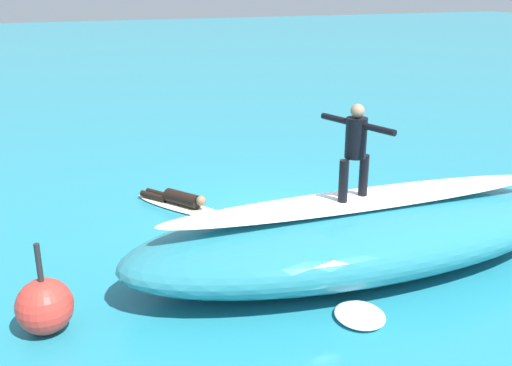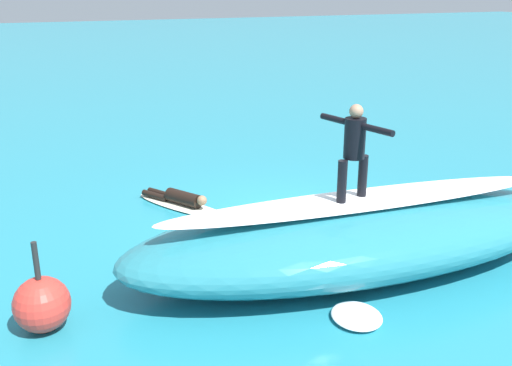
{
  "view_description": "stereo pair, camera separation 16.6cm",
  "coord_description": "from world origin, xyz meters",
  "px_view_note": "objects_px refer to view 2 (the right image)",
  "views": [
    {
      "loc": [
        4.4,
        9.58,
        4.43
      ],
      "look_at": [
        0.76,
        0.44,
        1.0
      ],
      "focal_mm": 41.2,
      "sensor_mm": 36.0,
      "label": 1
    },
    {
      "loc": [
        4.25,
        9.64,
        4.43
      ],
      "look_at": [
        0.76,
        0.44,
        1.0
      ],
      "focal_mm": 41.2,
      "sensor_mm": 36.0,
      "label": 2
    }
  ],
  "objects_px": {
    "surfboard_riding": "(351,202)",
    "surfboard_paddling": "(184,206)",
    "surfer_riding": "(354,146)",
    "buoy_marker": "(42,304)",
    "surfer_paddling": "(179,197)"
  },
  "relations": [
    {
      "from": "surfboard_riding",
      "to": "surfer_riding",
      "type": "distance_m",
      "value": 0.9
    },
    {
      "from": "surfboard_riding",
      "to": "buoy_marker",
      "type": "relative_size",
      "value": 1.58
    },
    {
      "from": "surfer_riding",
      "to": "buoy_marker",
      "type": "height_order",
      "value": "surfer_riding"
    },
    {
      "from": "surfer_riding",
      "to": "buoy_marker",
      "type": "xyz_separation_m",
      "value": [
        4.63,
        0.08,
        -1.69
      ]
    },
    {
      "from": "surfboard_riding",
      "to": "surfer_riding",
      "type": "bearing_deg",
      "value": 163.23
    },
    {
      "from": "surfboard_riding",
      "to": "surfboard_paddling",
      "type": "height_order",
      "value": "surfboard_riding"
    },
    {
      "from": "surfboard_paddling",
      "to": "surfer_paddling",
      "type": "xyz_separation_m",
      "value": [
        0.07,
        -0.1,
        0.16
      ]
    },
    {
      "from": "surfboard_paddling",
      "to": "surfer_riding",
      "type": "bearing_deg",
      "value": -6.85
    },
    {
      "from": "surfboard_paddling",
      "to": "surfer_paddling",
      "type": "height_order",
      "value": "surfer_paddling"
    },
    {
      "from": "surfboard_paddling",
      "to": "surfer_paddling",
      "type": "relative_size",
      "value": 1.65
    },
    {
      "from": "surfer_riding",
      "to": "surfboard_paddling",
      "type": "xyz_separation_m",
      "value": [
        1.81,
        -3.57,
        -2.04
      ]
    },
    {
      "from": "surfboard_riding",
      "to": "surfboard_paddling",
      "type": "distance_m",
      "value": 4.16
    },
    {
      "from": "surfboard_riding",
      "to": "surfer_paddling",
      "type": "bearing_deg",
      "value": -79.74
    },
    {
      "from": "surfboard_riding",
      "to": "surfboard_paddling",
      "type": "bearing_deg",
      "value": -79.94
    },
    {
      "from": "surfboard_riding",
      "to": "buoy_marker",
      "type": "distance_m",
      "value": 4.7
    }
  ]
}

